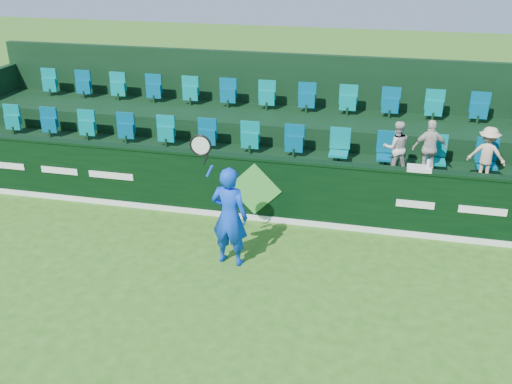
% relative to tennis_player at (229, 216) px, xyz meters
% --- Properties ---
extents(ground, '(60.00, 60.00, 0.00)m').
position_rel_tennis_player_xyz_m(ground, '(0.06, -2.23, -0.92)').
color(ground, '#2A6217').
rests_on(ground, ground).
extents(sponsor_hoarding, '(16.00, 0.25, 1.35)m').
position_rel_tennis_player_xyz_m(sponsor_hoarding, '(0.06, 1.77, -0.25)').
color(sponsor_hoarding, black).
rests_on(sponsor_hoarding, ground).
extents(stand_tier_front, '(16.00, 2.00, 0.80)m').
position_rel_tennis_player_xyz_m(stand_tier_front, '(0.06, 2.87, -0.52)').
color(stand_tier_front, black).
rests_on(stand_tier_front, ground).
extents(stand_tier_back, '(16.00, 1.80, 1.30)m').
position_rel_tennis_player_xyz_m(stand_tier_back, '(0.06, 4.77, -0.27)').
color(stand_tier_back, black).
rests_on(stand_tier_back, ground).
extents(stand_rear, '(16.00, 4.10, 2.60)m').
position_rel_tennis_player_xyz_m(stand_rear, '(0.06, 5.21, 0.30)').
color(stand_rear, black).
rests_on(stand_rear, ground).
extents(seat_row_front, '(13.50, 0.50, 0.60)m').
position_rel_tennis_player_xyz_m(seat_row_front, '(0.06, 3.27, 0.18)').
color(seat_row_front, '#027B79').
rests_on(seat_row_front, stand_tier_front).
extents(seat_row_back, '(13.50, 0.50, 0.60)m').
position_rel_tennis_player_xyz_m(seat_row_back, '(0.06, 5.07, 0.68)').
color(seat_row_back, '#027B79').
rests_on(seat_row_back, stand_tier_back).
extents(tennis_player, '(1.04, 0.52, 2.45)m').
position_rel_tennis_player_xyz_m(tennis_player, '(0.00, 0.00, 0.00)').
color(tennis_player, blue).
rests_on(tennis_player, ground).
extents(spectator_left, '(0.63, 0.55, 1.12)m').
position_rel_tennis_player_xyz_m(spectator_left, '(2.74, 2.89, 0.44)').
color(spectator_left, beige).
rests_on(spectator_left, stand_tier_front).
extents(spectator_middle, '(0.73, 0.39, 1.19)m').
position_rel_tennis_player_xyz_m(spectator_middle, '(3.40, 2.89, 0.47)').
color(spectator_middle, beige).
rests_on(spectator_middle, stand_tier_front).
extents(spectator_right, '(0.80, 0.57, 1.12)m').
position_rel_tennis_player_xyz_m(spectator_right, '(4.49, 2.89, 0.44)').
color(spectator_right, '#CFB692').
rests_on(spectator_right, stand_tier_front).
extents(towel, '(0.44, 0.28, 0.07)m').
position_rel_tennis_player_xyz_m(towel, '(3.16, 1.77, 0.46)').
color(towel, silver).
rests_on(towel, sponsor_hoarding).
extents(drinks_bottle, '(0.07, 0.07, 0.22)m').
position_rel_tennis_player_xyz_m(drinks_bottle, '(3.31, 1.77, 0.54)').
color(drinks_bottle, white).
rests_on(drinks_bottle, sponsor_hoarding).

